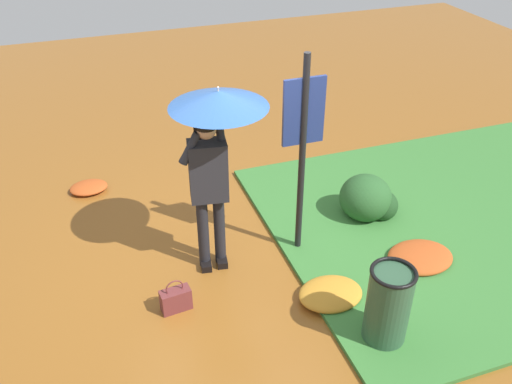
% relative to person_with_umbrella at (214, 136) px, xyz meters
% --- Properties ---
extents(ground_plane, '(18.00, 18.00, 0.00)m').
position_rel_person_with_umbrella_xyz_m(ground_plane, '(0.21, -0.10, -1.55)').
color(ground_plane, brown).
extents(grass_verge, '(4.80, 4.00, 0.05)m').
position_rel_person_with_umbrella_xyz_m(grass_verge, '(3.11, -0.25, -1.53)').
color(grass_verge, '#387533').
rests_on(grass_verge, ground_plane).
extents(person_with_umbrella, '(0.96, 0.96, 2.04)m').
position_rel_person_with_umbrella_xyz_m(person_with_umbrella, '(0.00, 0.00, 0.00)').
color(person_with_umbrella, black).
rests_on(person_with_umbrella, ground_plane).
extents(info_sign_post, '(0.44, 0.07, 2.30)m').
position_rel_person_with_umbrella_xyz_m(info_sign_post, '(0.90, -0.08, -0.11)').
color(info_sign_post, black).
rests_on(info_sign_post, ground_plane).
extents(handbag, '(0.31, 0.17, 0.37)m').
position_rel_person_with_umbrella_xyz_m(handbag, '(-0.61, -0.58, -1.42)').
color(handbag, brown).
rests_on(handbag, ground_plane).
extents(trash_bin, '(0.42, 0.42, 0.83)m').
position_rel_person_with_umbrella_xyz_m(trash_bin, '(1.13, -1.60, -1.13)').
color(trash_bin, '#2D5138').
rests_on(trash_bin, ground_plane).
extents(shrub_cluster, '(0.70, 0.63, 0.57)m').
position_rel_person_with_umbrella_xyz_m(shrub_cluster, '(1.95, 0.21, -1.29)').
color(shrub_cluster, '#285628').
rests_on(shrub_cluster, ground_plane).
extents(leaf_pile_near_person, '(0.66, 0.53, 0.15)m').
position_rel_person_with_umbrella_xyz_m(leaf_pile_near_person, '(0.89, -0.96, -1.48)').
color(leaf_pile_near_person, '#C68428').
rests_on(leaf_pile_near_person, ground_plane).
extents(leaf_pile_by_bench, '(0.49, 0.39, 0.11)m').
position_rel_person_with_umbrella_xyz_m(leaf_pile_by_bench, '(-1.25, 1.96, -1.50)').
color(leaf_pile_by_bench, '#B74C1E').
rests_on(leaf_pile_by_bench, ground_plane).
extents(leaf_pile_far_path, '(0.74, 0.59, 0.16)m').
position_rel_person_with_umbrella_xyz_m(leaf_pile_far_path, '(2.07, -0.76, -1.47)').
color(leaf_pile_far_path, '#B74C1E').
rests_on(leaf_pile_far_path, ground_plane).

